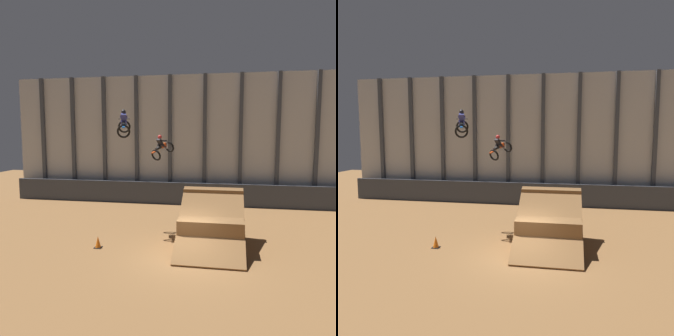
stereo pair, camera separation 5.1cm
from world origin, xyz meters
TOP-DOWN VIEW (x-y plane):
  - ground_plane at (0.00, 0.00)m, footprint 60.00×60.00m
  - arena_back_wall at (0.00, 11.98)m, footprint 32.00×0.40m
  - lower_barrier at (0.00, 10.92)m, footprint 31.36×0.20m
  - dirt_ramp at (1.07, 2.19)m, footprint 3.16×4.58m
  - rider_bike_left_air at (-3.90, 3.48)m, footprint 1.15×1.88m
  - rider_bike_right_air at (-2.32, 6.30)m, footprint 1.45×1.83m
  - traffic_cone_near_ramp at (-4.41, 0.66)m, footprint 0.36×0.36m
  - hay_bale_trackside at (1.76, 6.78)m, footprint 1.07×0.92m

SIDE VIEW (x-z plane):
  - ground_plane at x=0.00m, z-range 0.00..0.00m
  - hay_bale_trackside at x=1.76m, z-range -0.01..0.57m
  - traffic_cone_near_ramp at x=-4.41m, z-range -0.01..0.57m
  - lower_barrier at x=0.00m, z-range 0.00..1.75m
  - dirt_ramp at x=1.07m, z-range -0.44..2.36m
  - rider_bike_right_air at x=-2.32m, z-range 3.86..5.52m
  - arena_back_wall at x=0.00m, z-range 0.00..10.17m
  - rider_bike_left_air at x=-3.90m, z-range 5.28..6.86m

